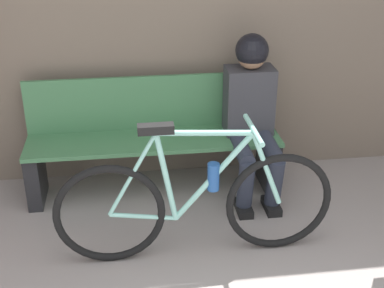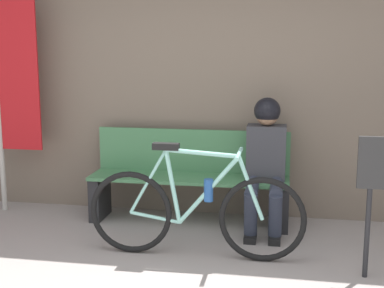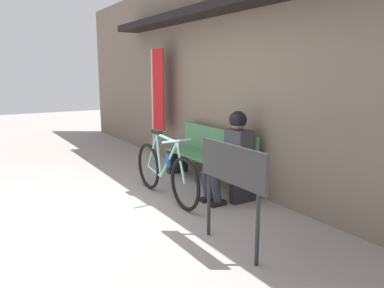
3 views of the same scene
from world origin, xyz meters
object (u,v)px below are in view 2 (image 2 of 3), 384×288
park_bench_near (190,179)px  banner_pole (12,85)px  bicycle (195,211)px  person_seated (266,156)px

park_bench_near → banner_pole: size_ratio=0.88×
bicycle → person_seated: bearing=55.5°
park_bench_near → person_seated: (0.69, -0.12, 0.27)m
person_seated → banner_pole: (-2.39, 0.12, 0.57)m
park_bench_near → banner_pole: bearing=179.8°
banner_pole → park_bench_near: bearing=-0.2°
person_seated → banner_pole: bearing=177.1°
bicycle → person_seated: person_seated is taller
park_bench_near → bicycle: bicycle is taller
person_seated → banner_pole: banner_pole is taller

